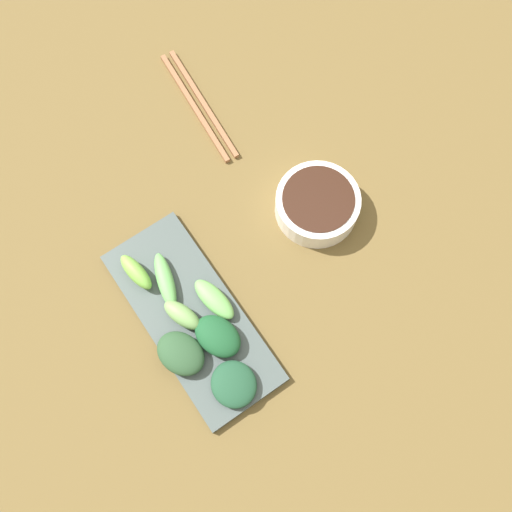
# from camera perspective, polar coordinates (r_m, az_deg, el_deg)

# --- Properties ---
(tabletop) EXTENTS (2.10, 2.10, 0.02)m
(tabletop) POSITION_cam_1_polar(r_m,az_deg,el_deg) (0.94, -0.32, -0.36)
(tabletop) COLOR brown
(tabletop) RESTS_ON ground
(sauce_bowl) EXTENTS (0.13, 0.13, 0.04)m
(sauce_bowl) POSITION_cam_1_polar(r_m,az_deg,el_deg) (0.94, 5.73, 4.85)
(sauce_bowl) COLOR white
(sauce_bowl) RESTS_ON tabletop
(serving_plate) EXTENTS (0.13, 0.31, 0.01)m
(serving_plate) POSITION_cam_1_polar(r_m,az_deg,el_deg) (0.91, -5.97, -5.65)
(serving_plate) COLOR #434F4D
(serving_plate) RESTS_ON tabletop
(broccoli_stalk_0) EXTENTS (0.04, 0.08, 0.02)m
(broccoli_stalk_0) POSITION_cam_1_polar(r_m,az_deg,el_deg) (0.89, -3.92, -4.05)
(broccoli_stalk_0) COLOR #6AAF58
(broccoli_stalk_0) RESTS_ON serving_plate
(broccoli_stalk_1) EXTENTS (0.05, 0.07, 0.03)m
(broccoli_stalk_1) POSITION_cam_1_polar(r_m,az_deg,el_deg) (0.89, -6.88, -5.49)
(broccoli_stalk_1) COLOR #74A259
(broccoli_stalk_1) RESTS_ON serving_plate
(broccoli_leafy_2) EXTENTS (0.07, 0.09, 0.03)m
(broccoli_leafy_2) POSITION_cam_1_polar(r_m,az_deg,el_deg) (0.88, -3.58, -7.47)
(broccoli_leafy_2) COLOR #1A4C29
(broccoli_leafy_2) RESTS_ON serving_plate
(broccoli_leafy_3) EXTENTS (0.07, 0.07, 0.02)m
(broccoli_leafy_3) POSITION_cam_1_polar(r_m,az_deg,el_deg) (0.87, -2.08, -11.85)
(broccoli_leafy_3) COLOR #1E472F
(broccoli_leafy_3) RESTS_ON serving_plate
(broccoli_leafy_4) EXTENTS (0.08, 0.09, 0.03)m
(broccoli_leafy_4) POSITION_cam_1_polar(r_m,az_deg,el_deg) (0.88, -7.02, -9.00)
(broccoli_leafy_4) COLOR #294B2D
(broccoli_leafy_4) RESTS_ON serving_plate
(broccoli_stalk_5) EXTENTS (0.05, 0.09, 0.02)m
(broccoli_stalk_5) POSITION_cam_1_polar(r_m,az_deg,el_deg) (0.91, -8.44, -2.27)
(broccoli_stalk_5) COLOR #62AC58
(broccoli_stalk_5) RESTS_ON serving_plate
(broccoli_stalk_6) EXTENTS (0.03, 0.07, 0.03)m
(broccoli_stalk_6) POSITION_cam_1_polar(r_m,az_deg,el_deg) (0.92, -11.11, -1.49)
(broccoli_stalk_6) COLOR #76BA47
(broccoli_stalk_6) RESTS_ON serving_plate
(chopsticks) EXTENTS (0.04, 0.23, 0.01)m
(chopsticks) POSITION_cam_1_polar(r_m,az_deg,el_deg) (1.05, -5.35, 13.81)
(chopsticks) COLOR #8F5D3D
(chopsticks) RESTS_ON tabletop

